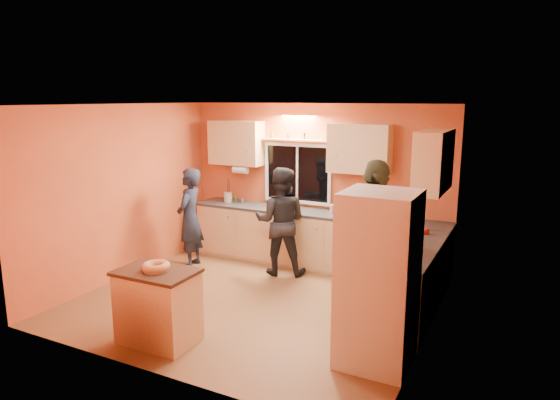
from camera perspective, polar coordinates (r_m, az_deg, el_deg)
The scene contains 14 objects.
ground at distance 6.85m, azimuth -2.90°, elevation -11.47°, with size 4.50×4.50×0.00m, color brown.
room_shell at distance 6.69m, azimuth -0.39°, elevation 2.44°, with size 4.54×4.04×2.61m.
back_counter at distance 8.13m, azimuth 3.14°, elevation -4.35°, with size 4.23×0.62×0.90m.
right_counter at distance 6.47m, azimuth 14.72°, elevation -8.98°, with size 0.62×1.84×0.90m.
refrigerator at distance 5.14m, azimuth 11.13°, elevation -8.93°, with size 0.72×0.70×1.80m, color silver.
island at distance 5.81m, azimuth -13.76°, elevation -11.66°, with size 0.87×0.60×0.84m.
bundt_pastry at distance 5.64m, azimuth -13.99°, elevation -7.38°, with size 0.31×0.31×0.09m, color tan.
person_left at distance 8.07m, azimuth -10.26°, elevation -2.07°, with size 0.58×0.38×1.60m, color black.
person_center at distance 7.63m, azimuth 0.06°, elevation -2.44°, with size 0.81×0.63×1.66m, color black.
person_right at distance 6.27m, azimuth 10.64°, elevation -4.36°, with size 1.15×0.48×1.96m, color #323A25.
mixing_bowl at distance 7.69m, azimuth 10.75°, elevation -1.71°, with size 0.32×0.32×0.08m, color #301D10.
utensil_crock at distance 8.73m, azimuth -5.94°, elevation 0.33°, with size 0.14×0.14×0.17m, color beige.
potted_plant at distance 6.25m, azimuth 14.97°, elevation -4.01°, with size 0.26×0.22×0.29m, color gray.
red_box at distance 6.97m, azimuth 15.91°, elevation -3.39°, with size 0.16×0.12×0.07m, color maroon.
Camera 1 is at (3.16, -5.45, 2.69)m, focal length 32.00 mm.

